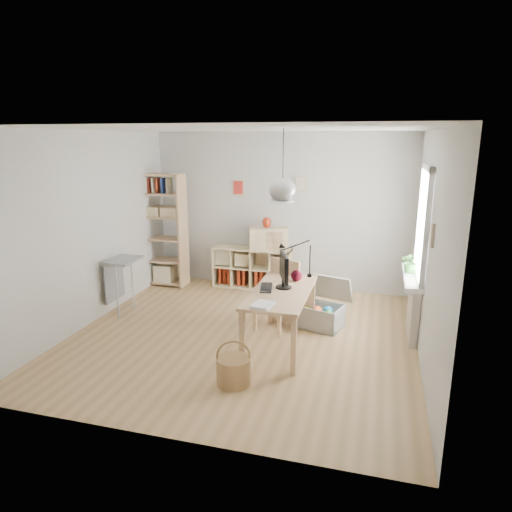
% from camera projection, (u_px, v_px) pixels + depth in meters
% --- Properties ---
extents(ground, '(4.50, 4.50, 0.00)m').
position_uv_depth(ground, '(243.00, 336.00, 6.16)').
color(ground, tan).
rests_on(ground, ground).
extents(room_shell, '(4.50, 4.50, 4.50)m').
position_uv_depth(room_shell, '(283.00, 190.00, 5.38)').
color(room_shell, silver).
rests_on(room_shell, ground).
extents(window_unit, '(0.07, 1.16, 1.46)m').
position_uv_depth(window_unit, '(424.00, 223.00, 5.76)').
color(window_unit, white).
rests_on(window_unit, ground).
extents(radiator, '(0.10, 0.80, 0.80)m').
position_uv_depth(radiator, '(413.00, 308.00, 6.06)').
color(radiator, silver).
rests_on(radiator, ground).
extents(windowsill, '(0.22, 1.20, 0.06)m').
position_uv_depth(windowsill, '(412.00, 277.00, 5.96)').
color(windowsill, white).
rests_on(windowsill, radiator).
extents(desk, '(0.70, 1.50, 0.75)m').
position_uv_depth(desk, '(281.00, 297.00, 5.71)').
color(desk, tan).
rests_on(desk, ground).
extents(cube_shelf, '(1.40, 0.38, 0.72)m').
position_uv_depth(cube_shelf, '(252.00, 270.00, 8.15)').
color(cube_shelf, '#D0B489').
rests_on(cube_shelf, ground).
extents(tall_bookshelf, '(0.80, 0.38, 2.00)m').
position_uv_depth(tall_bookshelf, '(162.00, 225.00, 8.09)').
color(tall_bookshelf, tan).
rests_on(tall_bookshelf, ground).
extents(side_table, '(0.40, 0.55, 0.85)m').
position_uv_depth(side_table, '(120.00, 270.00, 6.84)').
color(side_table, '#979799').
rests_on(side_table, ground).
extents(chair, '(0.62, 0.62, 0.97)m').
position_uv_depth(chair, '(279.00, 291.00, 6.29)').
color(chair, '#979799').
rests_on(chair, ground).
extents(wicker_basket, '(0.37, 0.37, 0.51)m').
position_uv_depth(wicker_basket, '(234.00, 370.00, 4.93)').
color(wicker_basket, olive).
rests_on(wicker_basket, ground).
extents(storage_chest, '(0.81, 0.87, 0.67)m').
position_uv_depth(storage_chest, '(321.00, 311.00, 6.46)').
color(storage_chest, '#AFB0AB').
rests_on(storage_chest, ground).
extents(monitor, '(0.22, 0.50, 0.45)m').
position_uv_depth(monitor, '(284.00, 269.00, 5.73)').
color(monitor, black).
rests_on(monitor, desk).
extents(keyboard, '(0.21, 0.40, 0.02)m').
position_uv_depth(keyboard, '(266.00, 288.00, 5.77)').
color(keyboard, black).
rests_on(keyboard, desk).
extents(task_lamp, '(0.44, 0.16, 0.47)m').
position_uv_depth(task_lamp, '(294.00, 254.00, 6.17)').
color(task_lamp, black).
rests_on(task_lamp, desk).
extents(yarn_ball, '(0.15, 0.15, 0.15)m').
position_uv_depth(yarn_ball, '(296.00, 276.00, 6.04)').
color(yarn_ball, '#540B19').
rests_on(yarn_ball, desk).
extents(paper_tray, '(0.26, 0.30, 0.03)m').
position_uv_depth(paper_tray, '(263.00, 305.00, 5.16)').
color(paper_tray, white).
rests_on(paper_tray, desk).
extents(drawer_chest, '(0.73, 0.50, 0.38)m').
position_uv_depth(drawer_chest, '(268.00, 238.00, 7.88)').
color(drawer_chest, '#D0B489').
rests_on(drawer_chest, cube_shelf).
extents(red_vase, '(0.15, 0.15, 0.18)m').
position_uv_depth(red_vase, '(267.00, 222.00, 7.81)').
color(red_vase, '#9E230D').
rests_on(red_vase, drawer_chest).
extents(potted_plant, '(0.28, 0.25, 0.30)m').
position_uv_depth(potted_plant, '(411.00, 262.00, 6.02)').
color(potted_plant, '#2C6A27').
rests_on(potted_plant, windowsill).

